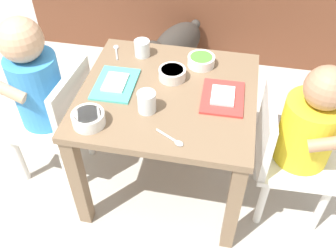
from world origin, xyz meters
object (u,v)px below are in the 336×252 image
seated_child_left (40,88)px  cereal_bowl_left_side (201,61)px  dog (173,47)px  water_cup_left (142,49)px  dining_table (168,109)px  spoon_by_right_tray (172,139)px  food_tray_left (115,84)px  spoon_by_left_tray (116,51)px  food_tray_right (223,98)px  seated_child_right (305,130)px  veggie_bowl_far (88,118)px  cereal_bowl_right_side (172,73)px  water_cup_right (147,103)px

seated_child_left → cereal_bowl_left_side: 0.57m
dog → water_cup_left: water_cup_left is taller
dining_table → water_cup_left: (-0.13, 0.19, 0.11)m
dining_table → seated_child_left: (-0.45, -0.02, 0.04)m
spoon_by_right_tray → dog: bearing=100.2°
food_tray_left → spoon_by_left_tray: size_ratio=1.89×
food_tray_left → cereal_bowl_left_side: cereal_bowl_left_side is taller
dining_table → water_cup_left: size_ratio=9.71×
food_tray_right → spoon_by_left_tray: size_ratio=1.81×
seated_child_right → food_tray_right: (-0.27, 0.03, 0.07)m
seated_child_right → water_cup_left: (-0.58, 0.22, 0.09)m
seated_child_left → seated_child_right: (0.90, -0.01, -0.03)m
seated_child_right → water_cup_left: 0.63m
cereal_bowl_left_side → spoon_by_right_tray: cereal_bowl_left_side is taller
veggie_bowl_far → spoon_by_right_tray: bearing=-3.9°
cereal_bowl_right_side → food_tray_left: bearing=-156.5°
dog → water_cup_right: water_cup_right is taller
seated_child_left → spoon_by_left_tray: size_ratio=6.94×
water_cup_left → veggie_bowl_far: (-0.07, -0.38, -0.00)m
water_cup_right → veggie_bowl_far: size_ratio=0.69×
food_tray_left → spoon_by_right_tray: (0.23, -0.21, -0.00)m
seated_child_right → cereal_bowl_right_side: seated_child_right is taller
cereal_bowl_left_side → spoon_by_left_tray: 0.32m
dining_table → spoon_by_right_tray: (0.05, -0.21, 0.08)m
dining_table → dog: size_ratio=1.32×
veggie_bowl_far → cereal_bowl_left_side: size_ratio=1.02×
food_tray_right → veggie_bowl_far: 0.43m
seated_child_left → water_cup_right: seated_child_left is taller
food_tray_left → spoon_by_left_tray: food_tray_left is taller
veggie_bowl_far → cereal_bowl_right_side: bearing=53.0°
seated_child_left → water_cup_left: size_ratio=11.40×
seated_child_right → cereal_bowl_left_side: bearing=151.2°
dog → water_cup_right: size_ratio=6.47×
dining_table → dog: dining_table is taller
cereal_bowl_left_side → spoon_by_right_tray: 0.38m
seated_child_left → dog: 0.79m
seated_child_left → seated_child_right: seated_child_left is taller
water_cup_left → seated_child_right: bearing=-20.7°
food_tray_right → veggie_bowl_far: bearing=-153.4°
dining_table → food_tray_right: (0.18, -0.00, 0.09)m
dining_table → seated_child_right: (0.45, -0.03, 0.02)m
food_tray_right → water_cup_right: 0.25m
spoon_by_right_tray → veggie_bowl_far: bearing=176.1°
water_cup_left → cereal_bowl_left_side: bearing=-5.3°
seated_child_right → water_cup_right: seated_child_right is taller
seated_child_right → water_cup_right: 0.51m
veggie_bowl_far → water_cup_left: bearing=79.9°
water_cup_right → seated_child_left: bearing=168.8°
dog → veggie_bowl_far: veggie_bowl_far is taller
seated_child_left → water_cup_left: bearing=33.7°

